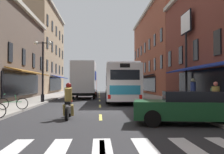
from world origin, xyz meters
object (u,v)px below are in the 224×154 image
transit_bus (120,83)px  bicycle_mid (13,103)px  sedan_near (191,107)px  street_lamp_twin (43,68)px  motorcycle_rider (68,103)px  sedan_mid (86,90)px  box_truck (85,80)px  pedestrian_near (216,98)px  billboard_sign (186,35)px  pedestrian_mid (193,91)px

transit_bus → bicycle_mid: 11.11m
sedan_near → street_lamp_twin: 14.49m
motorcycle_rider → sedan_mid: bearing=90.9°
sedan_near → bicycle_mid: size_ratio=2.72×
box_truck → pedestrian_near: 18.52m
box_truck → bicycle_mid: bearing=-103.8°
sedan_near → pedestrian_near: size_ratio=2.93×
motorcycle_rider → pedestrian_near: (6.86, -0.20, 0.26)m
transit_bus → sedan_mid: (-3.77, 13.92, -0.98)m
pedestrian_near → street_lamp_twin: size_ratio=0.32×
billboard_sign → bicycle_mid: bearing=-153.6°
billboard_sign → sedan_mid: size_ratio=1.52×
transit_bus → pedestrian_near: size_ratio=7.18×
sedan_near → motorcycle_rider: motorcycle_rider is taller
bicycle_mid → pedestrian_near: 10.92m
sedan_mid → pedestrian_mid: (8.17, -20.41, 0.38)m
billboard_sign → street_lamp_twin: size_ratio=1.48×
transit_bus → box_truck: (-3.48, 5.12, 0.29)m
sedan_near → pedestrian_mid: size_ratio=2.51×
transit_bus → motorcycle_rider: 12.31m
sedan_mid → pedestrian_near: 26.92m
billboard_sign → transit_bus: size_ratio=0.65×
billboard_sign → bicycle_mid: 14.40m
transit_bus → motorcycle_rider: bearing=-105.8°
sedan_mid → pedestrian_near: size_ratio=3.08×
sedan_mid → street_lamp_twin: street_lamp_twin is taller
motorcycle_rider → street_lamp_twin: (-3.18, 9.70, 2.19)m
billboard_sign → motorcycle_rider: size_ratio=3.55×
billboard_sign → motorcycle_rider: (-8.54, -9.14, -4.92)m
transit_bus → pedestrian_near: (3.51, -12.01, -0.73)m
transit_bus → motorcycle_rider: size_ratio=5.46×
street_lamp_twin → bicycle_mid: bearing=-93.0°
billboard_sign → sedan_mid: 19.47m
bicycle_mid → street_lamp_twin: size_ratio=0.34×
street_lamp_twin → transit_bus: bearing=17.8°
billboard_sign → pedestrian_near: bearing=-100.2°
transit_bus → sedan_mid: transit_bus is taller
billboard_sign → pedestrian_mid: size_ratio=3.99×
box_truck → pedestrian_mid: box_truck is taller
pedestrian_near → pedestrian_mid: (0.89, 5.51, 0.13)m
street_lamp_twin → sedan_mid: bearing=80.2°
box_truck → sedan_mid: (-0.29, 8.80, -1.28)m
billboard_sign → street_lamp_twin: billboard_sign is taller
transit_bus → motorcycle_rider: transit_bus is taller
sedan_mid → bicycle_mid: bearing=-97.8°
billboard_sign → transit_bus: 7.03m
pedestrian_near → pedestrian_mid: bearing=-96.8°
motorcycle_rider → transit_bus: bearing=74.2°
box_truck → bicycle_mid: size_ratio=3.93×
transit_bus → motorcycle_rider: (-3.35, -11.80, -0.99)m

